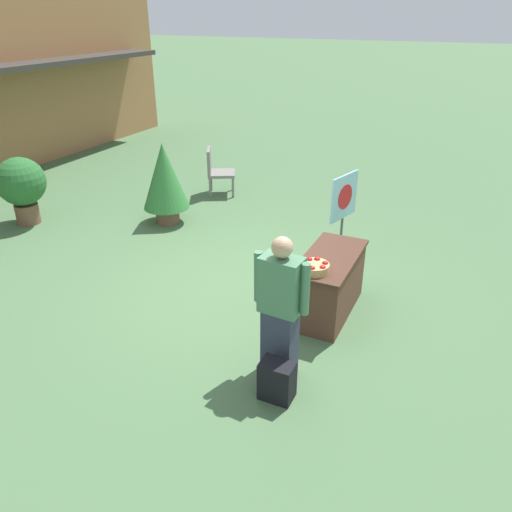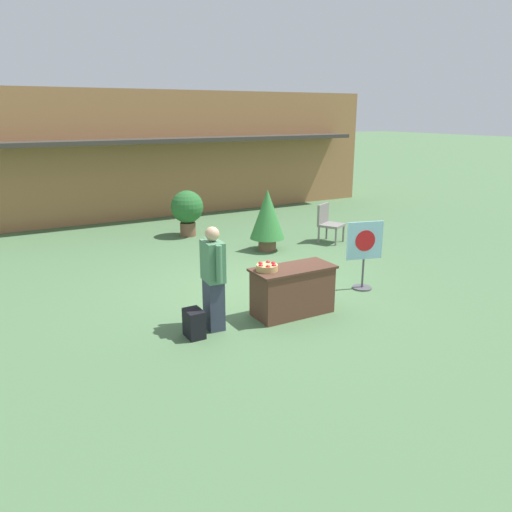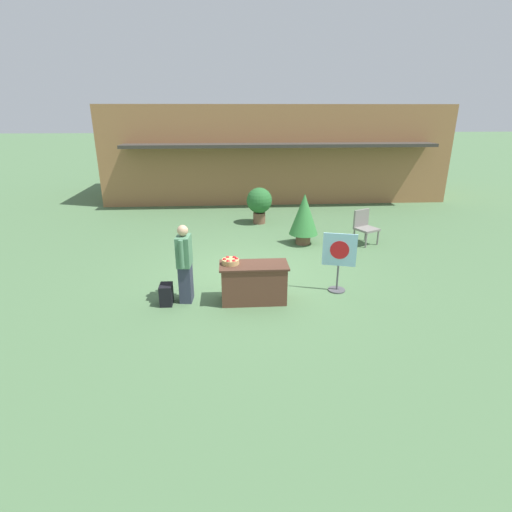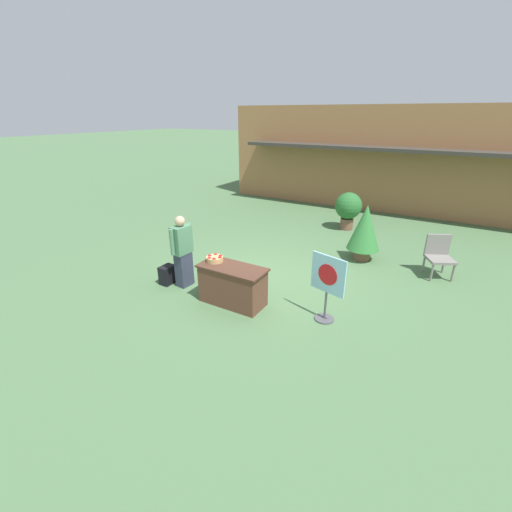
{
  "view_description": "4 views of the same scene",
  "coord_description": "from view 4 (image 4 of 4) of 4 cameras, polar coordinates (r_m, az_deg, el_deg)",
  "views": [
    {
      "loc": [
        -5.36,
        -2.73,
        3.54
      ],
      "look_at": [
        -0.38,
        -0.41,
        0.8
      ],
      "focal_mm": 35.0,
      "sensor_mm": 36.0,
      "label": 1
    },
    {
      "loc": [
        -4.28,
        -7.58,
        3.18
      ],
      "look_at": [
        -0.38,
        -0.7,
        0.9
      ],
      "focal_mm": 35.0,
      "sensor_mm": 36.0,
      "label": 2
    },
    {
      "loc": [
        -0.44,
        -8.55,
        3.68
      ],
      "look_at": [
        0.08,
        -0.66,
        0.75
      ],
      "focal_mm": 28.0,
      "sensor_mm": 36.0,
      "label": 3
    },
    {
      "loc": [
        3.47,
        -6.2,
        3.56
      ],
      "look_at": [
        0.08,
        -0.46,
        0.76
      ],
      "focal_mm": 24.0,
      "sensor_mm": 36.0,
      "label": 4
    }
  ],
  "objects": [
    {
      "name": "display_table",
      "position": [
        6.83,
        -3.92,
        -4.85
      ],
      "size": [
        1.36,
        0.63,
        0.8
      ],
      "color": "brown",
      "rests_on": "ground_plane"
    },
    {
      "name": "poster_board",
      "position": [
        6.25,
        11.78,
        -4.69
      ],
      "size": [
        0.68,
        0.36,
        1.28
      ],
      "rotation": [
        0.0,
        0.0,
        -1.84
      ],
      "color": "#4C4C51",
      "rests_on": "ground_plane"
    },
    {
      "name": "storefront_building",
      "position": [
        16.17,
        24.37,
        15.04
      ],
      "size": [
        13.95,
        5.75,
        3.85
      ],
      "color": "#9E6B42",
      "rests_on": "ground_plane"
    },
    {
      "name": "potted_plant_far_left",
      "position": [
        9.14,
        17.69,
        4.31
      ],
      "size": [
        0.83,
        0.83,
        1.46
      ],
      "color": "brown",
      "rests_on": "ground_plane"
    },
    {
      "name": "ground_plane",
      "position": [
        7.95,
        1.21,
        -3.85
      ],
      "size": [
        120.0,
        120.0,
        0.0
      ],
      "primitive_type": "plane",
      "color": "#4C7047"
    },
    {
      "name": "backpack",
      "position": [
        7.92,
        -14.53,
        -3.04
      ],
      "size": [
        0.24,
        0.34,
        0.42
      ],
      "color": "black",
      "rests_on": "ground_plane"
    },
    {
      "name": "apple_basket",
      "position": [
        6.92,
        -6.89,
        -0.44
      ],
      "size": [
        0.34,
        0.34,
        0.13
      ],
      "color": "tan",
      "rests_on": "display_table"
    },
    {
      "name": "patio_chair",
      "position": [
        8.99,
        28.17,
        0.31
      ],
      "size": [
        0.74,
        0.74,
        0.97
      ],
      "rotation": [
        0.0,
        0.0,
        5.19
      ],
      "color": "gray",
      "rests_on": "ground_plane"
    },
    {
      "name": "person_visitor",
      "position": [
        7.52,
        -12.15,
        0.77
      ],
      "size": [
        0.29,
        0.61,
        1.59
      ],
      "rotation": [
        0.0,
        0.0,
        -0.08
      ],
      "color": "#33384C",
      "rests_on": "ground_plane"
    },
    {
      "name": "potted_plant_near_left",
      "position": [
        11.56,
        15.13,
        7.83
      ],
      "size": [
        0.86,
        0.86,
        1.22
      ],
      "color": "brown",
      "rests_on": "ground_plane"
    }
  ]
}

